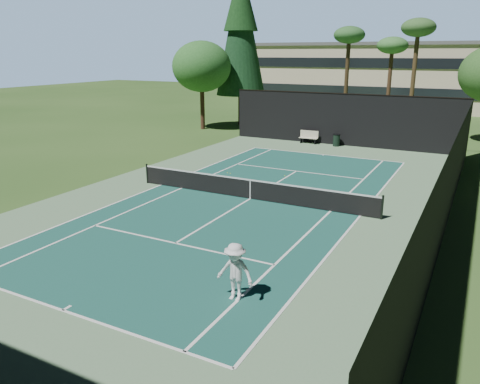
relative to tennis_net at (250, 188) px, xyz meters
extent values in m
plane|color=#2F521E|center=(0.00, 0.00, -0.56)|extent=(160.00, 160.00, 0.00)
cube|color=#60875F|center=(0.00, 0.00, -0.55)|extent=(18.00, 32.00, 0.01)
cube|color=#195147|center=(0.00, 0.00, -0.55)|extent=(10.97, 23.77, 0.01)
cube|color=white|center=(0.00, -11.88, -0.54)|extent=(10.97, 0.10, 0.01)
cube|color=white|center=(0.00, 11.88, -0.54)|extent=(10.97, 0.10, 0.01)
cube|color=white|center=(0.00, -6.40, -0.54)|extent=(8.23, 0.10, 0.01)
cube|color=white|center=(0.00, 6.40, -0.54)|extent=(8.23, 0.10, 0.01)
cube|color=white|center=(-5.49, 0.00, -0.54)|extent=(0.10, 23.77, 0.01)
cube|color=white|center=(5.49, 0.00, -0.54)|extent=(0.10, 23.77, 0.01)
cube|color=white|center=(-4.12, 0.00, -0.54)|extent=(0.10, 23.77, 0.01)
cube|color=white|center=(4.12, 0.00, -0.54)|extent=(0.10, 23.77, 0.01)
cube|color=white|center=(0.00, 0.00, -0.54)|extent=(0.10, 12.80, 0.01)
cube|color=white|center=(0.00, -11.73, -0.54)|extent=(0.10, 0.30, 0.01)
cube|color=white|center=(0.00, 11.73, -0.54)|extent=(0.10, 0.30, 0.01)
cylinder|color=black|center=(-6.40, 0.00, -0.01)|extent=(0.10, 0.10, 1.10)
cylinder|color=black|center=(6.40, 0.00, -0.01)|extent=(0.10, 0.10, 1.10)
cube|color=black|center=(0.00, 0.00, -0.06)|extent=(12.80, 0.02, 0.92)
cube|color=white|center=(0.00, 0.00, 0.43)|extent=(12.80, 0.04, 0.07)
cube|color=white|center=(0.00, 0.00, -0.06)|extent=(0.05, 0.03, 0.92)
cube|color=black|center=(0.00, 16.00, 1.44)|extent=(18.00, 0.04, 4.00)
cube|color=black|center=(9.00, 0.00, 1.44)|extent=(0.04, 32.00, 4.00)
cube|color=black|center=(-9.00, 0.00, 1.44)|extent=(0.04, 32.00, 4.00)
cube|color=black|center=(0.00, 16.00, 3.44)|extent=(18.00, 0.06, 0.06)
imported|color=white|center=(4.00, -9.05, 0.33)|extent=(1.15, 0.67, 1.77)
sphere|color=#C2DF32|center=(-3.29, 3.95, -0.53)|extent=(0.06, 0.06, 0.06)
sphere|color=#AFCD2E|center=(-0.18, 4.97, -0.52)|extent=(0.07, 0.07, 0.07)
sphere|color=#BBCC2E|center=(-3.53, 4.04, -0.53)|extent=(0.06, 0.06, 0.06)
cube|color=beige|center=(-2.49, 15.49, -0.11)|extent=(1.50, 0.45, 0.05)
cube|color=beige|center=(-2.49, 15.69, 0.19)|extent=(1.50, 0.06, 0.55)
cube|color=black|center=(-3.09, 15.49, -0.35)|extent=(0.06, 0.40, 0.42)
cube|color=black|center=(-1.89, 15.49, -0.35)|extent=(0.06, 0.40, 0.42)
cylinder|color=black|center=(-0.18, 15.45, -0.11)|extent=(0.52, 0.52, 0.90)
cylinder|color=black|center=(-0.18, 15.45, 0.36)|extent=(0.56, 0.56, 0.05)
cylinder|color=#45311D|center=(-12.00, 22.00, 1.24)|extent=(0.50, 0.50, 3.60)
cone|color=#123219|center=(-12.00, 22.00, 8.44)|extent=(4.80, 4.80, 12.00)
cylinder|color=#3F2E1B|center=(-2.00, 24.00, 3.72)|extent=(0.36, 0.36, 8.55)
ellipsoid|color=#2A5B29|center=(-2.00, 24.00, 7.99)|extent=(2.80, 2.80, 1.54)
cylinder|color=#49311F|center=(1.50, 26.00, 3.27)|extent=(0.36, 0.36, 7.65)
ellipsoid|color=#346C31|center=(1.50, 26.00, 7.09)|extent=(2.80, 2.80, 1.54)
cylinder|color=#4C3820|center=(4.00, 23.00, 3.94)|extent=(0.36, 0.36, 9.00)
ellipsoid|color=#315A28|center=(4.00, 23.00, 8.44)|extent=(2.80, 2.80, 1.54)
cylinder|color=#472C1E|center=(-14.00, 18.00, 1.31)|extent=(0.40, 0.40, 3.74)
ellipsoid|color=#296326|center=(-14.00, 18.00, 5.22)|extent=(5.44, 5.44, 4.62)
cube|color=beige|center=(0.00, 46.00, 3.44)|extent=(40.00, 12.00, 8.00)
cube|color=#59595B|center=(0.00, 46.00, 7.54)|extent=(40.50, 12.50, 0.40)
cube|color=black|center=(0.00, 39.95, 1.84)|extent=(38.00, 0.15, 1.20)
cube|color=black|center=(0.00, 39.95, 5.24)|extent=(38.00, 0.15, 1.20)
camera|label=1|loc=(9.85, -19.90, 6.43)|focal=35.00mm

